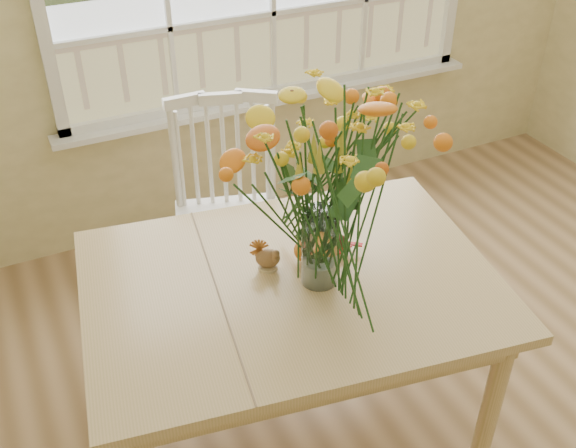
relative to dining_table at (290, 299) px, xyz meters
name	(u,v)px	position (x,y,z in m)	size (l,w,h in m)	color
dining_table	(290,299)	(0.00, 0.00, 0.00)	(1.54, 1.21, 0.75)	tan
windsor_chair	(228,202)	(0.07, 0.80, -0.09)	(0.59, 0.58, 1.04)	white
flower_vase	(322,175)	(0.09, -0.05, 0.51)	(0.59, 0.59, 0.70)	white
pumpkin	(309,251)	(0.10, 0.07, 0.13)	(0.11, 0.11, 0.08)	#D05118
turkey_figurine	(268,258)	(-0.04, 0.09, 0.14)	(0.11, 0.10, 0.11)	#CCB78C
dark_gourd	(336,243)	(0.22, 0.08, 0.13)	(0.13, 0.09, 0.07)	#38160F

